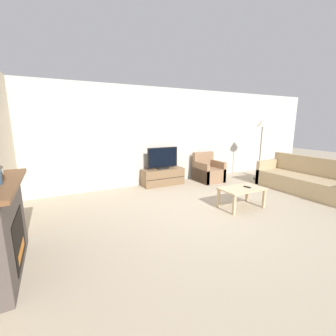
# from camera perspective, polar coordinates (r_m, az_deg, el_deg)

# --- Properties ---
(ground_plane) EXTENTS (24.00, 24.00, 0.00)m
(ground_plane) POSITION_cam_1_polar(r_m,az_deg,el_deg) (4.72, 11.03, -10.53)
(ground_plane) COLOR tan
(wall_back) EXTENTS (12.00, 0.06, 2.70)m
(wall_back) POSITION_cam_1_polar(r_m,az_deg,el_deg) (6.49, -2.08, 8.00)
(wall_back) COLOR beige
(wall_back) RESTS_ON ground
(fireplace) EXTENTS (0.41, 1.52, 1.11)m
(fireplace) POSITION_cam_1_polar(r_m,az_deg,el_deg) (3.29, -36.43, -12.14)
(fireplace) COLOR #564C47
(fireplace) RESTS_ON ground
(tv_stand) EXTENTS (1.18, 0.46, 0.47)m
(tv_stand) POSITION_cam_1_polar(r_m,az_deg,el_deg) (6.38, -1.33, -2.23)
(tv_stand) COLOR brown
(tv_stand) RESTS_ON ground
(tv) EXTENTS (0.90, 0.18, 0.60)m
(tv) POSITION_cam_1_polar(r_m,az_deg,el_deg) (6.27, -1.35, 2.34)
(tv) COLOR black
(tv) RESTS_ON tv_stand
(armchair) EXTENTS (0.70, 0.76, 0.85)m
(armchair) POSITION_cam_1_polar(r_m,az_deg,el_deg) (6.91, 10.11, -0.93)
(armchair) COLOR #937051
(armchair) RESTS_ON ground
(coffee_table) EXTENTS (0.90, 0.54, 0.42)m
(coffee_table) POSITION_cam_1_polar(r_m,az_deg,el_deg) (4.92, 18.21, -5.51)
(coffee_table) COLOR #CCB289
(coffee_table) RESTS_ON ground
(remote) EXTENTS (0.08, 0.16, 0.02)m
(remote) POSITION_cam_1_polar(r_m,az_deg,el_deg) (4.97, 19.47, -4.57)
(remote) COLOR black
(remote) RESTS_ON coffee_table
(couch) EXTENTS (0.90, 2.41, 0.88)m
(couch) POSITION_cam_1_polar(r_m,az_deg,el_deg) (6.67, 32.03, -2.96)
(couch) COLOR tan
(couch) RESTS_ON ground
(floor_lamp) EXTENTS (0.34, 0.34, 1.84)m
(floor_lamp) POSITION_cam_1_polar(r_m,az_deg,el_deg) (7.40, 22.84, 9.56)
(floor_lamp) COLOR black
(floor_lamp) RESTS_ON ground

